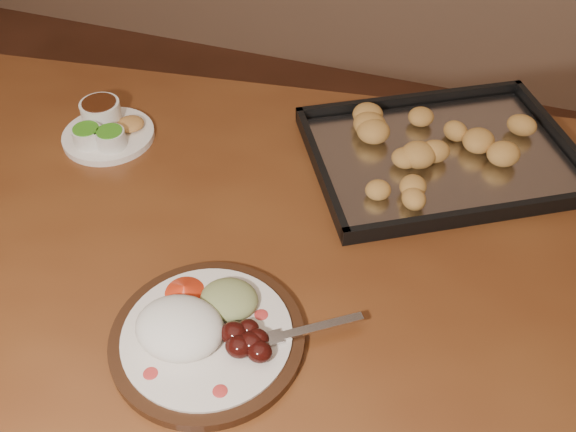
% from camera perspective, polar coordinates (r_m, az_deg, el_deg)
% --- Properties ---
extents(dining_table, '(1.60, 1.09, 0.75)m').
position_cam_1_polar(dining_table, '(1.08, -2.85, -6.07)').
color(dining_table, brown).
rests_on(dining_table, ground).
extents(dinner_plate, '(0.33, 0.26, 0.06)m').
position_cam_1_polar(dinner_plate, '(0.89, -7.50, -10.07)').
color(dinner_plate, black).
rests_on(dinner_plate, dining_table).
extents(condiment_saucer, '(0.17, 0.17, 0.06)m').
position_cam_1_polar(condiment_saucer, '(1.25, -15.92, 7.52)').
color(condiment_saucer, white).
rests_on(condiment_saucer, dining_table).
extents(baking_tray, '(0.57, 0.53, 0.05)m').
position_cam_1_polar(baking_tray, '(1.18, 13.56, 5.51)').
color(baking_tray, black).
rests_on(baking_tray, dining_table).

